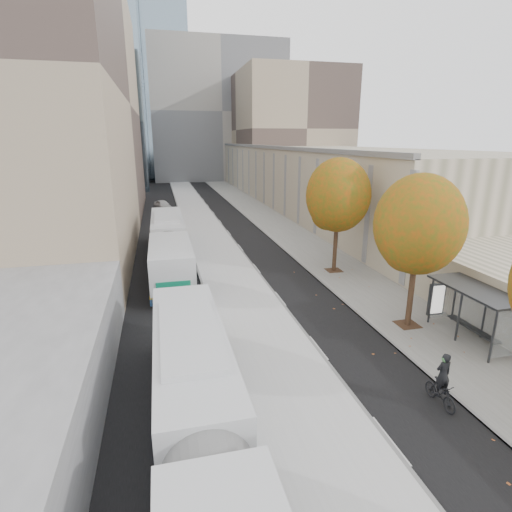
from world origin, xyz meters
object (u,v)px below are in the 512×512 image
object	(u,v)px
bus_shelter	(479,297)
bus_near	(203,443)
cyclist	(441,386)
bus_far	(169,243)
distant_car	(163,205)

from	to	relation	value
bus_shelter	bus_near	size ratio (longest dim) A/B	0.26
bus_near	bus_shelter	bearing A→B (deg)	22.18
bus_near	cyclist	bearing A→B (deg)	10.75
bus_shelter	cyclist	size ratio (longest dim) A/B	2.15
bus_far	cyclist	world-z (taller)	bus_far
bus_near	bus_far	xyz separation A→B (m)	(-0.26, 21.08, 0.08)
bus_shelter	bus_far	bearing A→B (deg)	130.76
bus_far	cyclist	size ratio (longest dim) A/B	8.66
bus_shelter	cyclist	world-z (taller)	bus_shelter
cyclist	distant_car	distance (m)	45.74
bus_near	bus_far	size ratio (longest dim) A/B	0.95
bus_far	distant_car	bearing A→B (deg)	90.47
bus_shelter	cyclist	bearing A→B (deg)	-141.00
bus_shelter	distant_car	bearing A→B (deg)	108.34
bus_near	cyclist	xyz separation A→B (m)	(8.54, 1.65, -0.77)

